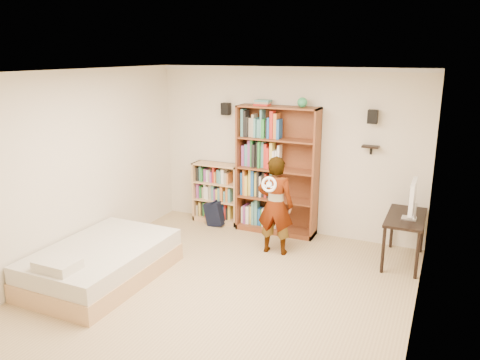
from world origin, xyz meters
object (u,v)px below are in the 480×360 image
object	(u,v)px
daybed	(102,259)
tall_bookshelf	(277,171)
computer_desk	(404,239)
person	(275,205)
low_bookshelf	(217,193)

from	to	relation	value
daybed	tall_bookshelf	bearing A→B (deg)	59.56
computer_desk	tall_bookshelf	bearing A→B (deg)	169.94
daybed	person	size ratio (longest dim) A/B	1.33
tall_bookshelf	person	xyz separation A→B (m)	(0.27, -0.81, -0.31)
low_bookshelf	daybed	size ratio (longest dim) A/B	0.54
tall_bookshelf	low_bookshelf	distance (m)	1.24
low_bookshelf	person	size ratio (longest dim) A/B	0.71
computer_desk	person	world-z (taller)	person
person	tall_bookshelf	bearing A→B (deg)	-76.16
tall_bookshelf	person	size ratio (longest dim) A/B	1.41
daybed	person	bearing A→B (deg)	44.59
low_bookshelf	computer_desk	bearing A→B (deg)	-7.18
computer_desk	daybed	bearing A→B (deg)	-148.41
low_bookshelf	daybed	bearing A→B (deg)	-98.36
low_bookshelf	computer_desk	world-z (taller)	low_bookshelf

